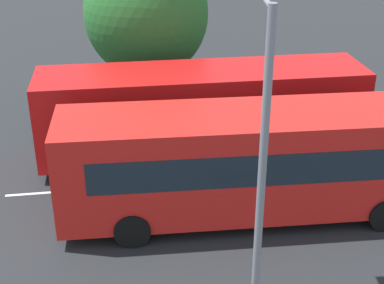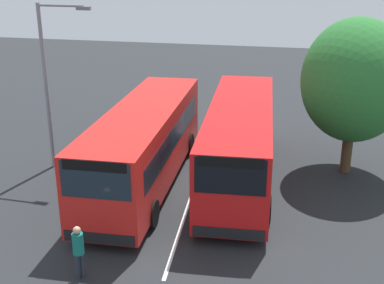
{
  "view_description": "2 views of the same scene",
  "coord_description": "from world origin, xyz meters",
  "px_view_note": "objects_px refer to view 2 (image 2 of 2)",
  "views": [
    {
      "loc": [
        -2.17,
        -15.43,
        8.91
      ],
      "look_at": [
        -1.06,
        0.14,
        1.32
      ],
      "focal_mm": 51.94,
      "sensor_mm": 36.0,
      "label": 1
    },
    {
      "loc": [
        18.49,
        3.91,
        8.69
      ],
      "look_at": [
        -1.39,
        -0.48,
        1.19
      ],
      "focal_mm": 47.1,
      "sensor_mm": 36.0,
      "label": 2
    }
  ],
  "objects_px": {
    "depot_tree": "(355,81)",
    "street_lamp": "(50,76)",
    "pedestrian": "(78,248)",
    "bus_far_left": "(144,143)",
    "bus_center_left": "(240,140)"
  },
  "relations": [
    {
      "from": "street_lamp",
      "to": "bus_center_left",
      "type": "bearing_deg",
      "value": 4.62
    },
    {
      "from": "bus_far_left",
      "to": "street_lamp",
      "type": "bearing_deg",
      "value": -102.46
    },
    {
      "from": "pedestrian",
      "to": "bus_far_left",
      "type": "bearing_deg",
      "value": -42.15
    },
    {
      "from": "depot_tree",
      "to": "street_lamp",
      "type": "bearing_deg",
      "value": -79.83
    },
    {
      "from": "bus_center_left",
      "to": "street_lamp",
      "type": "distance_m",
      "value": 8.26
    },
    {
      "from": "bus_center_left",
      "to": "depot_tree",
      "type": "relative_size",
      "value": 1.68
    },
    {
      "from": "bus_center_left",
      "to": "pedestrian",
      "type": "distance_m",
      "value": 8.59
    },
    {
      "from": "bus_far_left",
      "to": "street_lamp",
      "type": "relative_size",
      "value": 1.56
    },
    {
      "from": "bus_far_left",
      "to": "street_lamp",
      "type": "distance_m",
      "value": 4.89
    },
    {
      "from": "pedestrian",
      "to": "street_lamp",
      "type": "height_order",
      "value": "street_lamp"
    },
    {
      "from": "bus_far_left",
      "to": "pedestrian",
      "type": "relative_size",
      "value": 6.54
    },
    {
      "from": "bus_far_left",
      "to": "bus_center_left",
      "type": "distance_m",
      "value": 3.85
    },
    {
      "from": "bus_far_left",
      "to": "pedestrian",
      "type": "bearing_deg",
      "value": -1.05
    },
    {
      "from": "street_lamp",
      "to": "depot_tree",
      "type": "height_order",
      "value": "street_lamp"
    },
    {
      "from": "street_lamp",
      "to": "depot_tree",
      "type": "xyz_separation_m",
      "value": [
        -2.2,
        12.28,
        -0.06
      ]
    }
  ]
}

